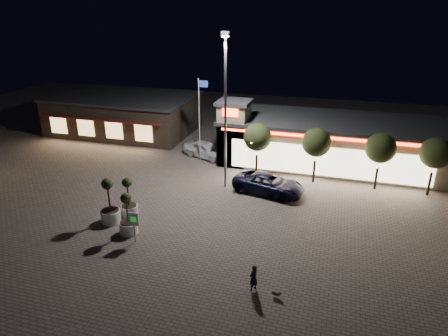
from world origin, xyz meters
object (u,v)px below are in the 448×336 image
(pedestrian, at_px, (253,278))
(valet_sign, at_px, (134,222))
(planter_mid, at_px, (128,221))
(pickup_truck, at_px, (269,184))
(planter_left, at_px, (129,204))
(white_sedan, at_px, (206,150))

(pedestrian, height_order, valet_sign, valet_sign)
(planter_mid, bearing_deg, pickup_truck, 48.26)
(pedestrian, relative_size, planter_mid, 0.52)
(pickup_truck, distance_m, pedestrian, 12.05)
(planter_left, bearing_deg, white_sedan, 83.65)
(white_sedan, distance_m, planter_left, 12.86)
(white_sedan, xyz_separation_m, valet_sign, (0.60, -15.77, 0.65))
(pedestrian, relative_size, planter_left, 0.51)
(planter_left, bearing_deg, valet_sign, -55.94)
(planter_mid, bearing_deg, white_sedan, 88.82)
(pickup_truck, height_order, pedestrian, pickup_truck)
(white_sedan, height_order, planter_left, planter_left)
(pedestrian, bearing_deg, white_sedan, -123.15)
(valet_sign, bearing_deg, white_sedan, 92.16)
(pickup_truck, bearing_deg, planter_left, 138.60)
(pickup_truck, height_order, planter_mid, planter_mid)
(valet_sign, bearing_deg, pickup_truck, 54.25)
(pedestrian, distance_m, planter_left, 11.64)
(white_sedan, xyz_separation_m, pedestrian, (8.88, -18.20, -0.05))
(planter_mid, bearing_deg, valet_sign, -42.62)
(planter_left, relative_size, planter_mid, 1.01)
(planter_mid, bearing_deg, planter_left, 117.36)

